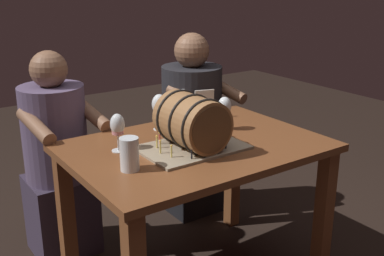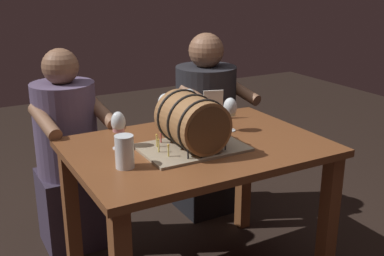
{
  "view_description": "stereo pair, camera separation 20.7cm",
  "coord_description": "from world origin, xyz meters",
  "px_view_note": "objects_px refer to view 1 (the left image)",
  "views": [
    {
      "loc": [
        -1.22,
        -1.72,
        1.52
      ],
      "look_at": [
        -0.05,
        -0.04,
        0.85
      ],
      "focal_mm": 44.66,
      "sensor_mm": 36.0,
      "label": 1
    },
    {
      "loc": [
        -1.04,
        -1.83,
        1.52
      ],
      "look_at": [
        -0.05,
        -0.04,
        0.85
      ],
      "focal_mm": 44.66,
      "sensor_mm": 36.0,
      "label": 2
    }
  ],
  "objects_px": {
    "dining_table": "(196,169)",
    "person_seated_right": "(192,129)",
    "wine_glass_rose": "(117,126)",
    "beer_pint": "(129,156)",
    "person_seated_left": "(58,164)",
    "wine_glass_white": "(224,108)",
    "barrel_cake": "(192,124)",
    "wine_glass_red": "(183,101)",
    "menu_card": "(204,104)",
    "wine_glass_empty": "(159,105)"
  },
  "relations": [
    {
      "from": "barrel_cake",
      "to": "wine_glass_white",
      "type": "bearing_deg",
      "value": 24.73
    },
    {
      "from": "beer_pint",
      "to": "menu_card",
      "type": "height_order",
      "value": "menu_card"
    },
    {
      "from": "barrel_cake",
      "to": "person_seated_left",
      "type": "height_order",
      "value": "person_seated_left"
    },
    {
      "from": "dining_table",
      "to": "wine_glass_rose",
      "type": "xyz_separation_m",
      "value": [
        -0.34,
        0.12,
        0.24
      ]
    },
    {
      "from": "dining_table",
      "to": "person_seated_right",
      "type": "bearing_deg",
      "value": 56.36
    },
    {
      "from": "beer_pint",
      "to": "person_seated_right",
      "type": "height_order",
      "value": "person_seated_right"
    },
    {
      "from": "wine_glass_white",
      "to": "barrel_cake",
      "type": "bearing_deg",
      "value": -155.27
    },
    {
      "from": "wine_glass_rose",
      "to": "wine_glass_red",
      "type": "bearing_deg",
      "value": 16.23
    },
    {
      "from": "person_seated_right",
      "to": "wine_glass_white",
      "type": "bearing_deg",
      "value": -109.35
    },
    {
      "from": "barrel_cake",
      "to": "person_seated_left",
      "type": "bearing_deg",
      "value": 118.94
    },
    {
      "from": "barrel_cake",
      "to": "menu_card",
      "type": "relative_size",
      "value": 2.92
    },
    {
      "from": "wine_glass_white",
      "to": "wine_glass_red",
      "type": "bearing_deg",
      "value": 133.06
    },
    {
      "from": "wine_glass_empty",
      "to": "person_seated_left",
      "type": "distance_m",
      "value": 0.67
    },
    {
      "from": "wine_glass_rose",
      "to": "beer_pint",
      "type": "xyz_separation_m",
      "value": [
        -0.06,
        -0.22,
        -0.05
      ]
    },
    {
      "from": "person_seated_left",
      "to": "person_seated_right",
      "type": "bearing_deg",
      "value": 0.03
    },
    {
      "from": "beer_pint",
      "to": "menu_card",
      "type": "xyz_separation_m",
      "value": [
        0.68,
        0.41,
        0.02
      ]
    },
    {
      "from": "person_seated_left",
      "to": "dining_table",
      "type": "bearing_deg",
      "value": -56.39
    },
    {
      "from": "dining_table",
      "to": "menu_card",
      "type": "distance_m",
      "value": 0.47
    },
    {
      "from": "dining_table",
      "to": "wine_glass_red",
      "type": "distance_m",
      "value": 0.38
    },
    {
      "from": "beer_pint",
      "to": "person_seated_left",
      "type": "bearing_deg",
      "value": 93.4
    },
    {
      "from": "wine_glass_white",
      "to": "menu_card",
      "type": "height_order",
      "value": "wine_glass_white"
    },
    {
      "from": "dining_table",
      "to": "person_seated_right",
      "type": "distance_m",
      "value": 0.81
    },
    {
      "from": "dining_table",
      "to": "menu_card",
      "type": "height_order",
      "value": "menu_card"
    },
    {
      "from": "wine_glass_red",
      "to": "wine_glass_white",
      "type": "distance_m",
      "value": 0.22
    },
    {
      "from": "menu_card",
      "to": "person_seated_right",
      "type": "height_order",
      "value": "person_seated_right"
    },
    {
      "from": "wine_glass_empty",
      "to": "menu_card",
      "type": "bearing_deg",
      "value": 5.7
    },
    {
      "from": "beer_pint",
      "to": "wine_glass_white",
      "type": "bearing_deg",
      "value": 16.66
    },
    {
      "from": "wine_glass_white",
      "to": "person_seated_left",
      "type": "bearing_deg",
      "value": 140.08
    },
    {
      "from": "beer_pint",
      "to": "person_seated_left",
      "type": "xyz_separation_m",
      "value": [
        -0.05,
        0.77,
        -0.29
      ]
    },
    {
      "from": "barrel_cake",
      "to": "wine_glass_white",
      "type": "distance_m",
      "value": 0.32
    },
    {
      "from": "wine_glass_rose",
      "to": "person_seated_left",
      "type": "height_order",
      "value": "person_seated_left"
    },
    {
      "from": "wine_glass_white",
      "to": "beer_pint",
      "type": "relative_size",
      "value": 1.24
    },
    {
      "from": "barrel_cake",
      "to": "beer_pint",
      "type": "xyz_separation_m",
      "value": [
        -0.35,
        -0.06,
        -0.06
      ]
    },
    {
      "from": "wine_glass_rose",
      "to": "person_seated_left",
      "type": "bearing_deg",
      "value": 100.89
    },
    {
      "from": "person_seated_right",
      "to": "barrel_cake",
      "type": "bearing_deg",
      "value": -124.92
    },
    {
      "from": "wine_glass_rose",
      "to": "wine_glass_empty",
      "type": "xyz_separation_m",
      "value": [
        0.32,
        0.16,
        0.01
      ]
    },
    {
      "from": "barrel_cake",
      "to": "wine_glass_red",
      "type": "bearing_deg",
      "value": 63.11
    },
    {
      "from": "wine_glass_red",
      "to": "menu_card",
      "type": "distance_m",
      "value": 0.2
    },
    {
      "from": "barrel_cake",
      "to": "wine_glass_red",
      "type": "relative_size",
      "value": 2.31
    },
    {
      "from": "dining_table",
      "to": "wine_glass_empty",
      "type": "distance_m",
      "value": 0.38
    },
    {
      "from": "menu_card",
      "to": "person_seated_right",
      "type": "xyz_separation_m",
      "value": [
        0.17,
        0.35,
        -0.27
      ]
    },
    {
      "from": "menu_card",
      "to": "wine_glass_rose",
      "type": "bearing_deg",
      "value": -145.89
    },
    {
      "from": "dining_table",
      "to": "beer_pint",
      "type": "xyz_separation_m",
      "value": [
        -0.4,
        -0.1,
        0.19
      ]
    },
    {
      "from": "dining_table",
      "to": "wine_glass_white",
      "type": "distance_m",
      "value": 0.36
    },
    {
      "from": "wine_glass_red",
      "to": "menu_card",
      "type": "xyz_separation_m",
      "value": [
        0.18,
        0.06,
        -0.06
      ]
    },
    {
      "from": "barrel_cake",
      "to": "wine_glass_red",
      "type": "xyz_separation_m",
      "value": [
        0.15,
        0.29,
        0.02
      ]
    },
    {
      "from": "wine_glass_rose",
      "to": "beer_pint",
      "type": "bearing_deg",
      "value": -105.01
    },
    {
      "from": "beer_pint",
      "to": "person_seated_left",
      "type": "height_order",
      "value": "person_seated_left"
    },
    {
      "from": "wine_glass_rose",
      "to": "person_seated_right",
      "type": "distance_m",
      "value": 1.01
    },
    {
      "from": "barrel_cake",
      "to": "menu_card",
      "type": "xyz_separation_m",
      "value": [
        0.33,
        0.36,
        -0.04
      ]
    }
  ]
}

